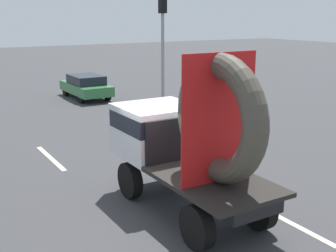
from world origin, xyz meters
name	(u,v)px	position (x,y,z in m)	size (l,w,h in m)	color
ground_plane	(175,206)	(0.00, 0.00, 0.00)	(120.00, 120.00, 0.00)	#38383A
flatbed_truck	(182,137)	(0.12, -0.11, 1.83)	(2.02, 4.97, 3.99)	black
distant_sedan	(86,86)	(3.50, 15.29, 0.73)	(1.78, 4.16, 1.36)	black
traffic_light	(163,36)	(5.75, 10.30, 3.72)	(0.42, 0.36, 5.70)	gray
lane_dash_left_far	(51,158)	(-1.57, 5.47, 0.00)	(2.95, 0.16, 0.01)	beige
lane_dash_right_near	(301,228)	(1.81, -2.50, 0.00)	(2.02, 0.16, 0.01)	beige
lane_dash_right_far	(143,145)	(1.81, 5.14, 0.00)	(2.20, 0.16, 0.01)	beige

